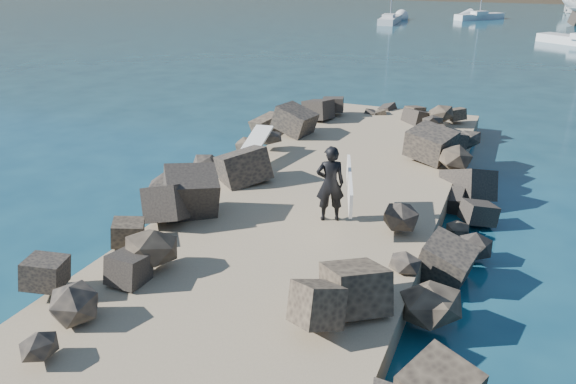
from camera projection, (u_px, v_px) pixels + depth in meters
name	position (u px, v px, depth m)	size (l,w,h in m)	color
ground	(304.00, 235.00, 13.52)	(800.00, 800.00, 0.00)	#0F384C
jetty	(270.00, 262.00, 11.70)	(6.00, 26.00, 0.60)	#8C7759
riprap_left	(165.00, 221.00, 13.08)	(2.60, 22.00, 1.00)	black
riprap_right	(414.00, 269.00, 11.02)	(2.60, 22.00, 1.00)	black
surfboard_resting	(254.00, 147.00, 16.54)	(0.55, 2.21, 0.07)	white
surfer_with_board	(333.00, 184.00, 12.57)	(1.21, 2.10, 1.77)	black
sailboat_b	(479.00, 16.00, 64.06)	(5.21, 5.70, 7.72)	silver
sailboat_a	(390.00, 20.00, 60.54)	(2.16, 7.38, 8.75)	silver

